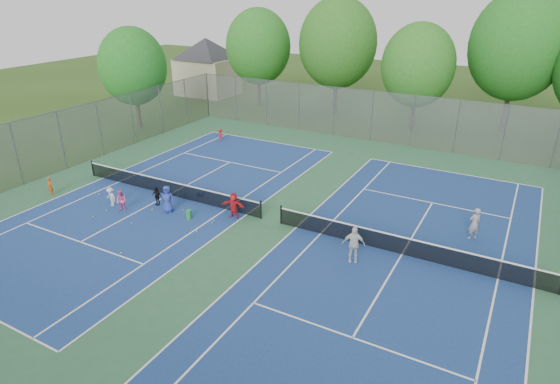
# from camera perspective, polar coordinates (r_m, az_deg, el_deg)

# --- Properties ---
(ground) EXTENTS (120.00, 120.00, 0.00)m
(ground) POSITION_cam_1_polar(r_m,az_deg,el_deg) (24.78, -1.12, -3.57)
(ground) COLOR #2B4A17
(ground) RESTS_ON ground
(court_pad) EXTENTS (32.00, 32.00, 0.01)m
(court_pad) POSITION_cam_1_polar(r_m,az_deg,el_deg) (24.78, -1.12, -3.56)
(court_pad) COLOR #2C5D3C
(court_pad) RESTS_ON ground
(court_left) EXTENTS (10.97, 23.77, 0.01)m
(court_left) POSITION_cam_1_polar(r_m,az_deg,el_deg) (28.59, -13.38, -0.33)
(court_left) COLOR navy
(court_left) RESTS_ON court_pad
(court_right) EXTENTS (10.97, 23.77, 0.01)m
(court_right) POSITION_cam_1_polar(r_m,az_deg,el_deg) (22.55, 14.64, -7.37)
(court_right) COLOR navy
(court_right) RESTS_ON court_pad
(net_left) EXTENTS (12.87, 0.10, 0.91)m
(net_left) POSITION_cam_1_polar(r_m,az_deg,el_deg) (28.41, -13.47, 0.48)
(net_left) COLOR black
(net_left) RESTS_ON ground
(net_right) EXTENTS (12.87, 0.10, 0.91)m
(net_right) POSITION_cam_1_polar(r_m,az_deg,el_deg) (22.33, 14.75, -6.40)
(net_right) COLOR black
(net_right) RESTS_ON ground
(fence_north) EXTENTS (32.00, 0.10, 4.00)m
(fence_north) POSITION_cam_1_polar(r_m,az_deg,el_deg) (37.92, 11.13, 9.03)
(fence_north) COLOR gray
(fence_north) RESTS_ON ground
(fence_west) EXTENTS (0.10, 32.00, 4.00)m
(fence_west) POSITION_cam_1_polar(r_m,az_deg,el_deg) (34.37, -25.09, 5.68)
(fence_west) COLOR gray
(fence_west) RESTS_ON ground
(house) EXTENTS (11.03, 11.03, 7.30)m
(house) POSITION_cam_1_polar(r_m,az_deg,el_deg) (54.72, -8.97, 16.01)
(house) COLOR #B7A88C
(house) RESTS_ON ground
(tree_nw) EXTENTS (6.40, 6.40, 9.58)m
(tree_nw) POSITION_cam_1_polar(r_m,az_deg,el_deg) (48.38, -2.67, 17.27)
(tree_nw) COLOR #443326
(tree_nw) RESTS_ON ground
(tree_nl) EXTENTS (7.20, 7.20, 10.69)m
(tree_nl) POSITION_cam_1_polar(r_m,az_deg,el_deg) (45.62, 7.05, 17.55)
(tree_nl) COLOR #443326
(tree_nl) RESTS_ON ground
(tree_nc) EXTENTS (6.00, 6.00, 8.85)m
(tree_nc) POSITION_cam_1_polar(r_m,az_deg,el_deg) (41.48, 16.48, 14.57)
(tree_nc) COLOR #443326
(tree_nc) RESTS_ON ground
(tree_nr) EXTENTS (7.60, 7.60, 11.42)m
(tree_nr) POSITION_cam_1_polar(r_m,az_deg,el_deg) (43.31, 27.04, 15.60)
(tree_nr) COLOR #443326
(tree_nr) RESTS_ON ground
(tree_side_w) EXTENTS (5.60, 5.60, 8.47)m
(tree_side_w) POSITION_cam_1_polar(r_m,az_deg,el_deg) (42.22, -17.52, 14.39)
(tree_side_w) COLOR #443326
(tree_side_w) RESTS_ON ground
(ball_crate) EXTENTS (0.33, 0.33, 0.27)m
(ball_crate) POSITION_cam_1_polar(r_m,az_deg,el_deg) (28.07, -9.64, -0.20)
(ball_crate) COLOR #1943BB
(ball_crate) RESTS_ON ground
(ball_hopper) EXTENTS (0.28, 0.28, 0.47)m
(ball_hopper) POSITION_cam_1_polar(r_m,az_deg,el_deg) (25.43, -11.03, -2.69)
(ball_hopper) COLOR green
(ball_hopper) RESTS_ON ground
(student_a) EXTENTS (0.46, 0.36, 1.12)m
(student_a) POSITION_cam_1_polar(r_m,az_deg,el_deg) (30.74, -26.24, 0.60)
(student_a) COLOR #CB4A13
(student_a) RESTS_ON ground
(student_b) EXTENTS (0.62, 0.49, 1.24)m
(student_b) POSITION_cam_1_polar(r_m,az_deg,el_deg) (27.01, -18.78, -1.04)
(student_b) COLOR pink
(student_b) RESTS_ON ground
(student_c) EXTENTS (0.77, 0.52, 1.10)m
(student_c) POSITION_cam_1_polar(r_m,az_deg,el_deg) (27.93, -19.92, -0.55)
(student_c) COLOR silver
(student_c) RESTS_ON ground
(student_d) EXTENTS (0.66, 0.30, 1.10)m
(student_d) POSITION_cam_1_polar(r_m,az_deg,el_deg) (27.24, -14.79, -0.49)
(student_d) COLOR black
(student_d) RESTS_ON ground
(student_e) EXTENTS (0.88, 0.74, 1.54)m
(student_e) POSITION_cam_1_polar(r_m,az_deg,el_deg) (26.17, -13.56, -0.85)
(student_e) COLOR #2A3C9C
(student_e) RESTS_ON ground
(student_f) EXTENTS (1.39, 0.61, 1.45)m
(student_f) POSITION_cam_1_polar(r_m,az_deg,el_deg) (24.94, -5.67, -1.65)
(student_f) COLOR red
(student_f) RESTS_ON ground
(child_far_baseline) EXTENTS (0.73, 0.56, 1.00)m
(child_far_baseline) POSITION_cam_1_polar(r_m,az_deg,el_deg) (37.91, -7.28, 6.93)
(child_far_baseline) COLOR #A91823
(child_far_baseline) RESTS_ON ground
(instructor) EXTENTS (0.71, 0.70, 1.66)m
(instructor) POSITION_cam_1_polar(r_m,az_deg,el_deg) (24.64, 22.62, -3.57)
(instructor) COLOR gray
(instructor) RESTS_ON ground
(teen_court_b) EXTENTS (1.10, 0.76, 1.74)m
(teen_court_b) POSITION_cam_1_polar(r_m,az_deg,el_deg) (21.19, 8.94, -6.31)
(teen_court_b) COLOR silver
(teen_court_b) RESTS_ON ground
(tennis_ball_0) EXTENTS (0.07, 0.07, 0.07)m
(tennis_ball_0) POSITION_cam_1_polar(r_m,az_deg,el_deg) (25.65, -17.65, -3.70)
(tennis_ball_0) COLOR #C2D230
(tennis_ball_0) RESTS_ON ground
(tennis_ball_1) EXTENTS (0.07, 0.07, 0.07)m
(tennis_ball_1) POSITION_cam_1_polar(r_m,az_deg,el_deg) (27.54, -20.40, -2.16)
(tennis_ball_1) COLOR #A8C52D
(tennis_ball_1) RESTS_ON ground
(tennis_ball_2) EXTENTS (0.07, 0.07, 0.07)m
(tennis_ball_2) POSITION_cam_1_polar(r_m,az_deg,el_deg) (24.75, -8.29, -3.79)
(tennis_ball_2) COLOR #AFC82E
(tennis_ball_2) RESTS_ON ground
(tennis_ball_3) EXTENTS (0.07, 0.07, 0.07)m
(tennis_ball_3) POSITION_cam_1_polar(r_m,az_deg,el_deg) (27.08, -21.81, -2.83)
(tennis_ball_3) COLOR #BECD2F
(tennis_ball_3) RESTS_ON ground
(tennis_ball_4) EXTENTS (0.07, 0.07, 0.07)m
(tennis_ball_4) POSITION_cam_1_polar(r_m,az_deg,el_deg) (24.95, -8.10, -3.54)
(tennis_ball_4) COLOR #AED531
(tennis_ball_4) RESTS_ON ground
(tennis_ball_5) EXTENTS (0.07, 0.07, 0.07)m
(tennis_ball_5) POSITION_cam_1_polar(r_m,az_deg,el_deg) (25.29, -11.13, -3.37)
(tennis_ball_5) COLOR yellow
(tennis_ball_5) RESTS_ON ground
(tennis_ball_6) EXTENTS (0.07, 0.07, 0.07)m
(tennis_ball_6) POSITION_cam_1_polar(r_m,az_deg,el_deg) (24.10, -10.13, -4.73)
(tennis_ball_6) COLOR #E7F238
(tennis_ball_6) RESTS_ON ground
(tennis_ball_7) EXTENTS (0.07, 0.07, 0.07)m
(tennis_ball_7) POSITION_cam_1_polar(r_m,az_deg,el_deg) (22.04, -16.04, -8.28)
(tennis_ball_7) COLOR gold
(tennis_ball_7) RESTS_ON ground
(tennis_ball_8) EXTENTS (0.07, 0.07, 0.07)m
(tennis_ball_8) POSITION_cam_1_polar(r_m,az_deg,el_deg) (29.83, -21.20, -0.28)
(tennis_ball_8) COLOR #D6F037
(tennis_ball_8) RESTS_ON ground
(tennis_ball_9) EXTENTS (0.07, 0.07, 0.07)m
(tennis_ball_9) POSITION_cam_1_polar(r_m,az_deg,el_deg) (26.91, -15.32, -2.07)
(tennis_ball_9) COLOR gold
(tennis_ball_9) RESTS_ON ground
(tennis_ball_10) EXTENTS (0.07, 0.07, 0.07)m
(tennis_ball_10) POSITION_cam_1_polar(r_m,az_deg,el_deg) (23.07, -18.76, -7.11)
(tennis_ball_10) COLOR #C7DB32
(tennis_ball_10) RESTS_ON ground
(tennis_ball_11) EXTENTS (0.07, 0.07, 0.07)m
(tennis_ball_11) POSITION_cam_1_polar(r_m,az_deg,el_deg) (26.46, -11.74, -2.15)
(tennis_ball_11) COLOR #B3C62E
(tennis_ball_11) RESTS_ON ground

